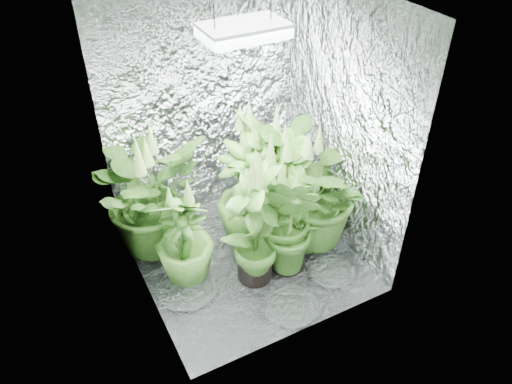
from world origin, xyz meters
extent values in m
plane|color=silver|center=(0.00, 0.00, 0.00)|extent=(1.60, 1.60, 0.00)
cube|color=silver|center=(0.00, 0.80, 1.00)|extent=(1.60, 0.02, 2.00)
cube|color=silver|center=(0.00, -0.80, 1.00)|extent=(1.60, 0.02, 2.00)
cube|color=silver|center=(-0.80, 0.00, 1.00)|extent=(0.02, 1.60, 2.00)
cube|color=silver|center=(0.80, 0.00, 1.00)|extent=(0.02, 1.60, 2.00)
cube|color=silver|center=(0.00, 0.00, 2.00)|extent=(1.60, 1.60, 0.01)
cube|color=gray|center=(0.00, 0.00, 1.83)|extent=(0.50, 0.30, 0.08)
cube|color=white|center=(0.00, 0.00, 1.79)|extent=(0.46, 0.26, 0.01)
cylinder|color=black|center=(-0.18, 0.00, 1.94)|extent=(0.01, 0.01, 0.13)
cylinder|color=black|center=(0.18, 0.00, 1.94)|extent=(0.01, 0.01, 0.13)
cylinder|color=black|center=(-0.60, 0.49, 0.13)|extent=(0.30, 0.30, 0.27)
cylinder|color=#3F2B10|center=(-0.60, 0.49, 0.25)|extent=(0.27, 0.27, 0.03)
imported|color=#234716|center=(-0.60, 0.49, 0.51)|extent=(1.15, 1.15, 0.96)
cone|color=#619040|center=(-0.60, 0.49, 0.93)|extent=(0.10, 0.10, 0.27)
cylinder|color=black|center=(0.30, 0.36, 0.13)|extent=(0.29, 0.29, 0.26)
cylinder|color=#3F2B10|center=(0.30, 0.36, 0.24)|extent=(0.26, 0.26, 0.03)
imported|color=#234716|center=(0.30, 0.36, 0.55)|extent=(0.75, 0.75, 1.05)
cone|color=#619040|center=(0.30, 0.36, 1.01)|extent=(0.09, 0.09, 0.26)
cylinder|color=black|center=(0.31, 0.03, 0.13)|extent=(0.29, 0.29, 0.26)
cylinder|color=#3F2B10|center=(0.31, 0.03, 0.25)|extent=(0.27, 0.27, 0.03)
imported|color=#234716|center=(0.31, 0.03, 0.50)|extent=(0.63, 0.63, 0.95)
cone|color=#619040|center=(0.31, 0.03, 0.91)|extent=(0.09, 0.09, 0.26)
cylinder|color=black|center=(-0.49, 0.02, 0.11)|extent=(0.25, 0.25, 0.23)
cylinder|color=#3F2B10|center=(-0.49, 0.02, 0.21)|extent=(0.23, 0.23, 0.03)
imported|color=#234716|center=(-0.49, 0.02, 0.41)|extent=(0.54, 0.54, 0.76)
cone|color=#619040|center=(-0.49, 0.02, 0.74)|extent=(0.08, 0.08, 0.23)
cylinder|color=black|center=(0.54, -0.08, 0.11)|extent=(0.25, 0.25, 0.22)
cylinder|color=#3F2B10|center=(0.54, -0.08, 0.21)|extent=(0.23, 0.23, 0.03)
imported|color=#234716|center=(0.54, -0.08, 0.51)|extent=(1.00, 1.00, 0.97)
cone|color=#619040|center=(0.54, -0.08, 0.94)|extent=(0.08, 0.08, 0.22)
cylinder|color=black|center=(-0.04, -0.20, 0.12)|extent=(0.26, 0.26, 0.24)
cylinder|color=#3F2B10|center=(-0.04, -0.20, 0.22)|extent=(0.24, 0.24, 0.03)
imported|color=#234716|center=(-0.04, -0.20, 0.53)|extent=(0.73, 0.73, 1.01)
cone|color=#619040|center=(-0.04, -0.20, 0.98)|extent=(0.08, 0.08, 0.24)
cylinder|color=black|center=(0.24, -0.21, 0.12)|extent=(0.27, 0.27, 0.24)
cylinder|color=#3F2B10|center=(0.24, -0.21, 0.23)|extent=(0.25, 0.25, 0.03)
imported|color=#234716|center=(0.24, -0.21, 0.47)|extent=(0.62, 0.62, 0.89)
cone|color=#619040|center=(0.24, -0.21, 0.86)|extent=(0.09, 0.09, 0.24)
cylinder|color=black|center=(0.11, 0.19, 0.12)|extent=(0.27, 0.27, 0.24)
cylinder|color=#3F2B10|center=(0.11, 0.19, 0.22)|extent=(0.24, 0.24, 0.03)
imported|color=#234716|center=(0.11, 0.19, 0.48)|extent=(0.63, 0.63, 0.90)
cone|color=#619040|center=(0.11, 0.19, 0.87)|extent=(0.09, 0.09, 0.24)
cylinder|color=black|center=(0.62, 0.62, 0.04)|extent=(0.14, 0.14, 0.08)
cylinder|color=black|center=(0.62, 0.62, 0.21)|extent=(0.12, 0.12, 0.10)
cylinder|color=#4C4C51|center=(0.56, 0.63, 0.21)|extent=(0.07, 0.31, 0.31)
torus|color=#4C4C51|center=(0.56, 0.63, 0.21)|extent=(0.07, 0.32, 0.32)
cube|color=white|center=(0.30, -0.24, 0.30)|extent=(0.05, 0.04, 0.07)
camera|label=1|loc=(-1.27, -2.57, 2.81)|focal=35.00mm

